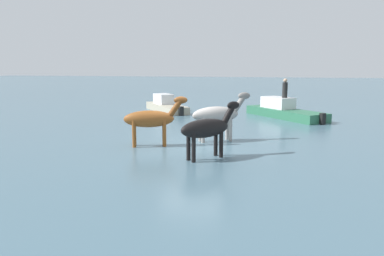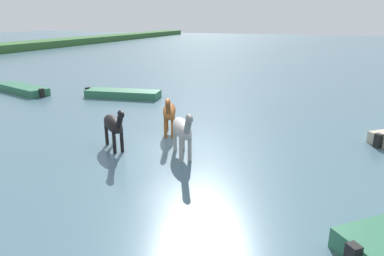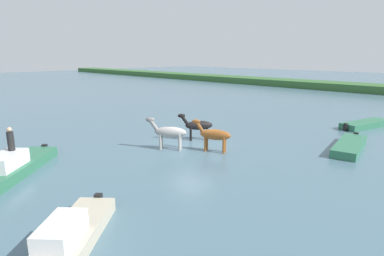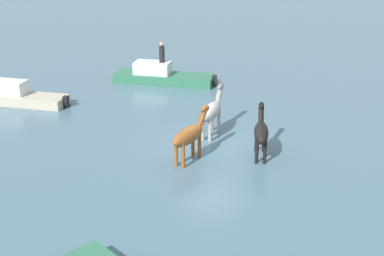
% 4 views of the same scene
% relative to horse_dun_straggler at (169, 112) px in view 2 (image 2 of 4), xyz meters
% --- Properties ---
extents(ground_plane, '(207.60, 207.60, 0.00)m').
position_rel_horse_dun_straggler_xyz_m(ground_plane, '(-1.44, -0.56, -1.08)').
color(ground_plane, '#476675').
extents(horse_dun_straggler, '(2.47, 1.33, 1.96)m').
position_rel_horse_dun_straggler_xyz_m(horse_dun_straggler, '(0.00, 0.00, 0.00)').
color(horse_dun_straggler, brown).
rests_on(horse_dun_straggler, ground_plane).
extents(horse_chestnut_trailing, '(2.39, 1.82, 2.04)m').
position_rel_horse_dun_straggler_xyz_m(horse_chestnut_trailing, '(-2.32, -1.63, 0.04)').
color(horse_chestnut_trailing, '#9E9993').
rests_on(horse_chestnut_trailing, ground_plane).
extents(horse_gray_outer, '(1.88, 2.10, 1.90)m').
position_rel_horse_dun_straggler_xyz_m(horse_gray_outer, '(-2.56, 1.29, -0.03)').
color(horse_gray_outer, black).
rests_on(horse_gray_outer, ground_plane).
extents(boat_tender_starboard, '(2.22, 5.30, 0.75)m').
position_rel_horse_dun_straggler_xyz_m(boat_tender_starboard, '(5.96, 6.27, -0.90)').
color(boat_tender_starboard, '#2D6B4C').
rests_on(boat_tender_starboard, ground_plane).
extents(boat_dinghy_port, '(2.75, 5.27, 0.75)m').
position_rel_horse_dun_straggler_xyz_m(boat_dinghy_port, '(4.71, 13.88, -0.90)').
color(boat_dinghy_port, '#2D6B4C').
rests_on(boat_dinghy_port, ground_plane).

